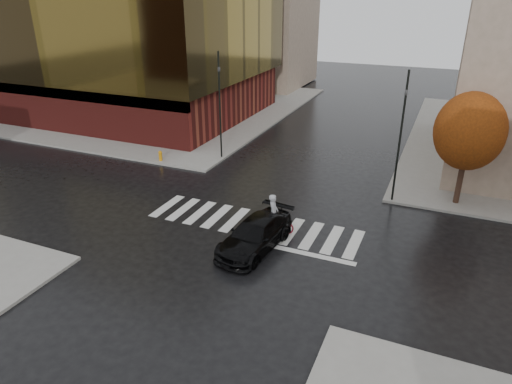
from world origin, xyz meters
The scene contains 12 objects.
ground centered at (0.00, 0.00, 0.00)m, with size 120.00×120.00×0.00m, color black.
sidewalk_nw centered at (-21.00, 21.00, 0.07)m, with size 30.00×30.00×0.15m, color gray.
crosswalk centered at (0.00, 0.50, 0.01)m, with size 12.00×3.00×0.01m, color silver.
office_glass centered at (-22.00, 17.99, 8.28)m, with size 27.00×19.00×16.00m.
building_nw_far centered at (-16.00, 37.00, 10.15)m, with size 14.00×12.00×20.00m, color gray.
tree_ne_a centered at (10.00, 7.40, 4.46)m, with size 3.80×3.80×6.50m.
sedan centered at (1.11, -1.80, 0.74)m, with size 2.07×5.09×1.48m, color black.
cyclist centered at (1.44, -0.04, 0.75)m, with size 2.04×1.23×2.19m.
traffic_light_nw centered at (-6.30, 9.00, 4.52)m, with size 0.20×0.17×7.61m.
traffic_light_ne centered at (6.50, 6.30, 4.50)m, with size 0.17×0.20×7.59m.
fire_hydrant centered at (-10.00, 6.50, 0.56)m, with size 0.27×0.27×0.75m.
manhole centered at (0.80, 2.00, 0.01)m, with size 0.66×0.66×0.01m, color #4D311B.
Camera 1 is at (8.79, -19.51, 11.67)m, focal length 32.00 mm.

